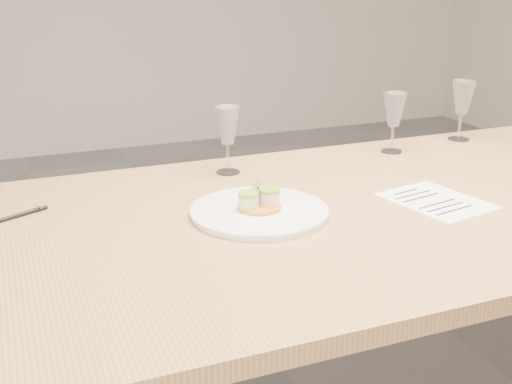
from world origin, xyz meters
name	(u,v)px	position (x,y,z in m)	size (l,w,h in m)	color
dining_table	(362,229)	(0.00, 0.00, 0.68)	(2.40, 1.00, 0.75)	tan
dinner_plate	(259,210)	(-0.27, 0.02, 0.76)	(0.32, 0.32, 0.08)	white
recipe_sheet	(436,201)	(0.17, -0.05, 0.75)	(0.23, 0.28, 0.00)	white
ballpoint_pen	(19,215)	(-0.78, 0.22, 0.76)	(0.13, 0.07, 0.01)	black
wine_glass_1	(227,127)	(-0.22, 0.36, 0.88)	(0.07, 0.07, 0.19)	white
wine_glass_2	(394,111)	(0.32, 0.37, 0.88)	(0.07, 0.07, 0.18)	white
wine_glass_3	(463,99)	(0.61, 0.41, 0.89)	(0.08, 0.08, 0.20)	white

